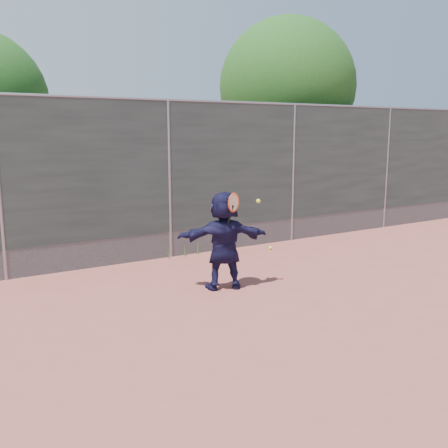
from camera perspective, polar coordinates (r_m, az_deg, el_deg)
ground at (r=6.99m, az=6.30°, el=-9.81°), size 80.00×80.00×0.00m
player at (r=7.70m, az=-0.00°, el=-1.87°), size 1.49×0.88×1.53m
ball_ground at (r=10.43m, az=5.33°, el=-2.75°), size 0.07×0.07×0.07m
fence at (r=9.60m, az=-6.28°, el=5.46°), size 20.00×0.06×3.03m
swing_action at (r=7.47m, az=1.39°, el=2.35°), size 0.62×0.16×0.51m
tree_right at (r=14.01m, az=7.69°, el=14.82°), size 3.78×3.60×5.39m
weed_clump at (r=9.86m, az=-4.27°, el=-2.92°), size 0.68×0.07×0.30m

